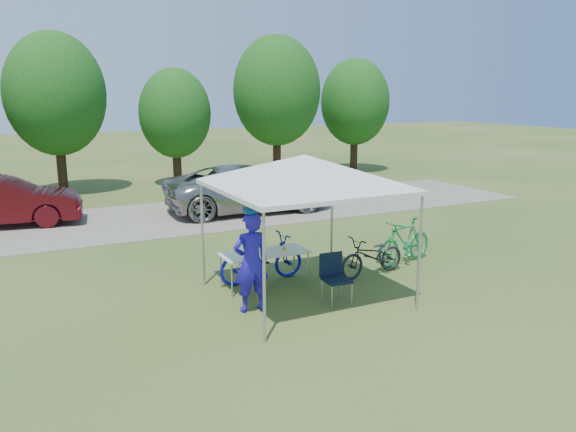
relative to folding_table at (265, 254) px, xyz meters
name	(u,v)px	position (x,y,z in m)	size (l,w,h in m)	color
ground	(304,297)	(0.42, -0.89, -0.67)	(100.00, 100.00, 0.00)	#2D5119
gravel_strip	(185,216)	(0.42, 7.11, -0.66)	(24.00, 5.00, 0.02)	gray
canopy	(305,159)	(0.42, -0.89, 1.98)	(4.53, 4.53, 3.00)	#A5A5AA
treeline	(130,100)	(0.13, 13.16, 2.86)	(24.89, 4.28, 6.30)	#382314
folding_table	(265,254)	(0.00, 0.00, 0.00)	(1.74, 0.72, 0.72)	white
folding_chair	(334,273)	(0.82, -1.32, -0.13)	(0.49, 0.51, 0.91)	black
cooler	(251,245)	(-0.29, 0.00, 0.22)	(0.50, 0.34, 0.36)	white
ice_cream_cup	(284,249)	(0.42, -0.05, 0.07)	(0.08, 0.08, 0.06)	gold
cyclist	(251,262)	(-0.74, -1.08, 0.23)	(0.66, 0.43, 1.81)	#2117BB
bike_blue	(261,258)	(0.07, 0.32, -0.19)	(0.64, 1.85, 0.97)	#1315AA
bike_green	(404,241)	(3.48, -0.02, -0.15)	(0.49, 1.74, 1.05)	#1C7E45
bike_dark	(373,256)	(2.34, -0.40, -0.24)	(0.58, 1.66, 0.87)	black
minivan	(249,188)	(2.56, 6.93, 0.10)	(2.51, 5.44, 1.51)	#9C9B97
sedan	(0,201)	(-4.73, 8.12, 0.08)	(1.55, 4.43, 1.46)	#490C11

